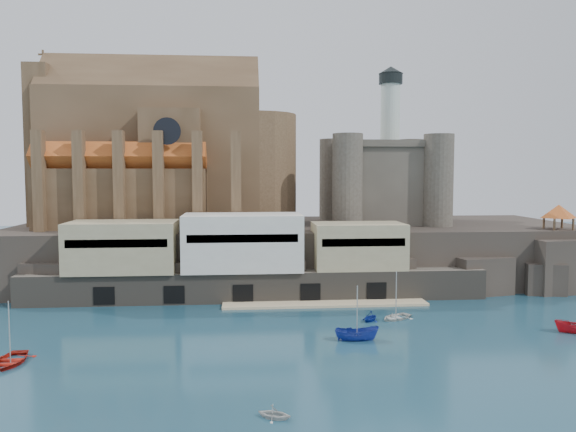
% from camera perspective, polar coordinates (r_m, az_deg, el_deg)
% --- Properties ---
extents(ground, '(300.00, 300.00, 0.00)m').
position_cam_1_polar(ground, '(65.88, 4.41, -12.64)').
color(ground, '#173C4E').
rests_on(ground, ground).
extents(promontory, '(100.00, 36.00, 10.00)m').
position_cam_1_polar(promontory, '(103.04, 0.84, -3.62)').
color(promontory, black).
rests_on(promontory, ground).
extents(quay, '(70.00, 12.00, 13.05)m').
position_cam_1_polar(quay, '(86.28, -4.74, -4.44)').
color(quay, '#5F574C').
rests_on(quay, ground).
extents(church, '(47.00, 25.93, 30.51)m').
position_cam_1_polar(church, '(105.02, -12.46, 5.84)').
color(church, '#503A25').
rests_on(church, promontory).
extents(castle_keep, '(21.20, 21.20, 29.30)m').
position_cam_1_polar(castle_keep, '(106.53, 9.52, 3.81)').
color(castle_keep, '#464037').
rests_on(castle_keep, promontory).
extents(rock_outcrop, '(14.50, 10.50, 8.70)m').
position_cam_1_polar(rock_outcrop, '(103.42, 25.68, -4.54)').
color(rock_outcrop, black).
rests_on(rock_outcrop, ground).
extents(pavilion, '(6.40, 6.40, 5.40)m').
position_cam_1_polar(pavilion, '(102.63, 25.79, 0.29)').
color(pavilion, '#503A25').
rests_on(pavilion, rock_outcrop).
extents(boat_0, '(4.25, 1.41, 5.88)m').
position_cam_1_polar(boat_0, '(65.33, -26.35, -13.24)').
color(boat_0, '#B31C10').
rests_on(boat_0, ground).
extents(boat_1, '(2.29, 2.75, 2.74)m').
position_cam_1_polar(boat_1, '(46.95, -1.40, -19.85)').
color(boat_1, silver).
rests_on(boat_1, ground).
extents(boat_2, '(2.06, 2.01, 5.13)m').
position_cam_1_polar(boat_2, '(66.79, 7.01, -12.42)').
color(boat_2, '#203496').
rests_on(boat_2, ground).
extents(boat_5, '(2.28, 2.24, 4.86)m').
position_cam_1_polar(boat_5, '(77.41, 27.16, -10.52)').
color(boat_5, red).
rests_on(boat_5, ground).
extents(boat_6, '(2.92, 3.48, 4.98)m').
position_cam_1_polar(boat_6, '(76.94, 10.90, -10.20)').
color(boat_6, silver).
rests_on(boat_6, ground).
extents(boat_7, '(3.07, 2.94, 3.07)m').
position_cam_1_polar(boat_7, '(75.32, 8.35, -10.49)').
color(boat_7, navy).
rests_on(boat_7, ground).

